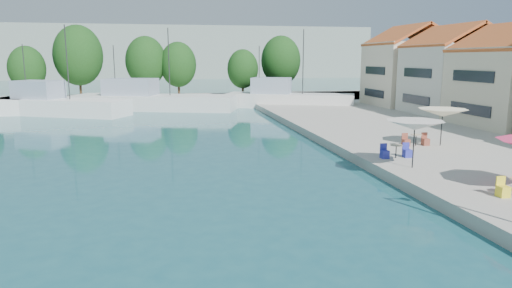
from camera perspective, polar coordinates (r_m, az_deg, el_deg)
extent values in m
cube|color=#A9A498|center=(67.84, -13.65, 5.35)|extent=(90.00, 16.00, 0.60)
cube|color=gray|center=(162.47, -20.26, 10.65)|extent=(180.00, 40.00, 16.00)
cube|color=gray|center=(186.01, 3.01, 10.59)|extent=(140.00, 40.00, 12.00)
cube|color=beige|center=(51.44, 23.38, 7.42)|extent=(8.00, 8.50, 7.00)
pyramid|color=#BB4E29|center=(51.50, 23.82, 13.30)|extent=(8.40, 8.80, 1.80)
cube|color=beige|center=(59.09, 18.47, 8.29)|extent=(8.60, 8.50, 7.50)
pyramid|color=#BB4E29|center=(59.17, 18.79, 13.66)|extent=(9.00, 8.80, 1.80)
cube|color=white|center=(55.57, -23.49, 4.06)|extent=(16.38, 11.00, 2.20)
cube|color=#8B99AC|center=(56.96, -25.56, 6.17)|extent=(5.80, 5.07, 2.00)
cylinder|color=#2D2D2D|center=(54.29, -22.54, 9.40)|extent=(0.12, 0.12, 8.00)
cylinder|color=#2D2D2D|center=(57.95, -26.95, 8.10)|extent=(0.10, 0.10, 6.00)
cube|color=silver|center=(57.64, -12.54, 4.90)|extent=(20.45, 11.12, 2.20)
cube|color=#8B99AC|center=(58.55, -15.38, 6.92)|extent=(6.90, 5.63, 2.00)
cylinder|color=#2D2D2D|center=(56.73, -10.83, 10.04)|extent=(0.12, 0.12, 8.00)
cylinder|color=#2D2D2D|center=(59.25, -17.27, 8.80)|extent=(0.10, 0.10, 6.00)
cube|color=silver|center=(58.82, 4.25, 5.23)|extent=(16.45, 10.13, 2.20)
cube|color=#8B99AC|center=(59.03, 1.94, 7.32)|extent=(5.70, 4.85, 2.00)
cylinder|color=#2D2D2D|center=(58.37, 5.91, 10.18)|extent=(0.12, 0.12, 8.00)
cylinder|color=#2D2D2D|center=(59.25, 0.40, 9.27)|extent=(0.10, 0.10, 6.00)
cylinder|color=#3F2B19|center=(71.94, -26.55, 6.36)|extent=(0.36, 0.36, 3.27)
ellipsoid|color=#183B13|center=(71.84, -26.72, 8.44)|extent=(4.98, 4.98, 6.22)
cylinder|color=#3F2B19|center=(73.29, -21.13, 7.37)|extent=(0.36, 0.36, 4.66)
ellipsoid|color=#183B13|center=(73.22, -21.33, 10.28)|extent=(7.08, 7.08, 8.85)
cylinder|color=#3F2B19|center=(72.17, -13.50, 7.48)|extent=(0.36, 0.36, 3.98)
ellipsoid|color=#183B13|center=(72.08, -13.61, 10.01)|extent=(6.06, 6.06, 7.57)
cylinder|color=#3F2B19|center=(71.74, -9.63, 7.46)|extent=(0.36, 0.36, 3.61)
ellipsoid|color=#183B13|center=(71.64, -9.70, 9.77)|extent=(5.49, 5.49, 6.86)
cylinder|color=#3F2B19|center=(70.42, -1.66, 7.34)|extent=(0.36, 0.36, 3.11)
ellipsoid|color=#183B13|center=(70.32, -1.67, 9.37)|extent=(4.73, 4.73, 5.91)
cylinder|color=#3F2B19|center=(72.89, 3.09, 7.82)|extent=(0.36, 0.36, 4.06)
ellipsoid|color=#183B13|center=(72.80, 3.12, 10.37)|extent=(6.18, 6.18, 7.72)
cylinder|color=black|center=(25.04, 19.10, -0.04)|extent=(0.06, 0.06, 2.50)
cone|color=silver|center=(24.89, 19.24, 2.23)|extent=(3.00, 3.00, 0.50)
cylinder|color=black|center=(32.11, 22.18, 1.94)|extent=(0.06, 0.06, 2.43)
cone|color=#F5E9BE|center=(32.00, 22.30, 3.65)|extent=(3.16, 3.16, 0.50)
cube|color=yellow|center=(21.51, 28.48, -5.24)|extent=(0.42, 0.42, 0.46)
cylinder|color=black|center=(27.42, 17.10, -0.90)|extent=(0.06, 0.06, 0.74)
cylinder|color=tan|center=(27.36, 17.14, -0.14)|extent=(0.70, 0.70, 0.04)
cube|color=#282EA3|center=(27.79, 18.36, -1.12)|extent=(0.42, 0.42, 0.46)
cube|color=#282EA3|center=(27.13, 15.78, -1.26)|extent=(0.42, 0.42, 0.46)
cylinder|color=black|center=(31.60, 19.35, 0.45)|extent=(0.06, 0.06, 0.74)
cylinder|color=tan|center=(31.54, 19.39, 1.11)|extent=(0.70, 0.70, 0.04)
cube|color=brown|center=(31.98, 20.42, 0.24)|extent=(0.42, 0.42, 0.46)
cube|color=brown|center=(31.27, 18.23, 0.16)|extent=(0.42, 0.42, 0.46)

